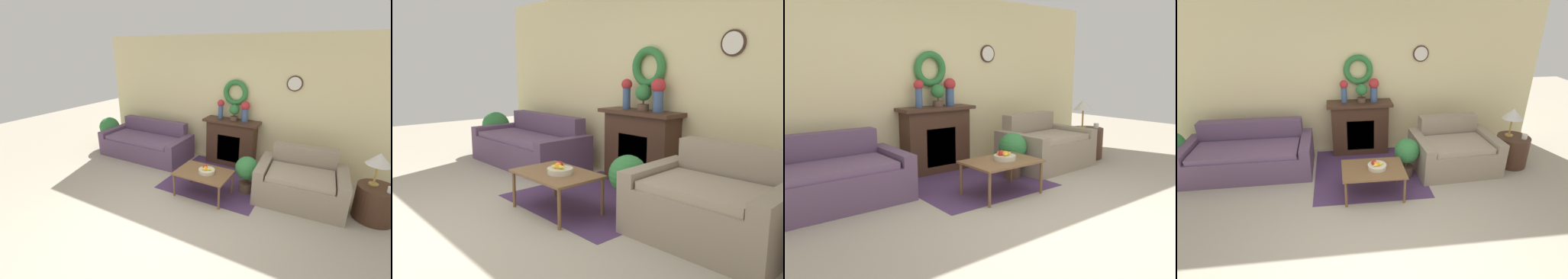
{
  "view_description": "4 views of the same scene",
  "coord_description": "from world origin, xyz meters",
  "views": [
    {
      "loc": [
        1.88,
        -2.39,
        2.44
      ],
      "look_at": [
        -0.23,
        1.41,
        0.9
      ],
      "focal_mm": 24.0,
      "sensor_mm": 36.0,
      "label": 1
    },
    {
      "loc": [
        3.26,
        -1.18,
        1.52
      ],
      "look_at": [
        -0.06,
        1.72,
        0.71
      ],
      "focal_mm": 35.0,
      "sensor_mm": 36.0,
      "label": 2
    },
    {
      "loc": [
        -2.96,
        -2.31,
        1.56
      ],
      "look_at": [
        0.08,
        1.64,
        0.63
      ],
      "focal_mm": 35.0,
      "sensor_mm": 36.0,
      "label": 3
    },
    {
      "loc": [
        -0.42,
        -2.67,
        2.7
      ],
      "look_at": [
        0.11,
        1.68,
        0.67
      ],
      "focal_mm": 28.0,
      "sensor_mm": 36.0,
      "label": 4
    }
  ],
  "objects": [
    {
      "name": "side_table_by_loveseat",
      "position": [
        2.59,
        1.79,
        0.27
      ],
      "size": [
        0.55,
        0.55,
        0.53
      ],
      "color": "#42281C",
      "rests_on": "ground_plane"
    },
    {
      "name": "wall_back",
      "position": [
        0.0,
        2.82,
        1.36
      ],
      "size": [
        6.8,
        0.17,
        2.7
      ],
      "color": "beige",
      "rests_on": "ground_plane"
    },
    {
      "name": "potted_plant_on_mantel",
      "position": [
        0.03,
        2.6,
        1.2
      ],
      "size": [
        0.21,
        0.21,
        0.33
      ],
      "color": "brown",
      "rests_on": "fireplace"
    },
    {
      "name": "table_lamp",
      "position": [
        2.52,
        1.85,
        0.93
      ],
      "size": [
        0.34,
        0.34,
        0.5
      ],
      "color": "#B28E42",
      "rests_on": "side_table_by_loveseat"
    },
    {
      "name": "ground_plane",
      "position": [
        0.0,
        0.0,
        0.0
      ],
      "size": [
        16.0,
        16.0,
        0.0
      ],
      "primitive_type": "plane",
      "color": "#ADA38E"
    },
    {
      "name": "coffee_table",
      "position": [
        0.06,
        1.17,
        0.4
      ],
      "size": [
        0.92,
        0.65,
        0.44
      ],
      "color": "brown",
      "rests_on": "ground_plane"
    },
    {
      "name": "vase_on_mantel_right",
      "position": [
        0.25,
        2.62,
        1.25
      ],
      "size": [
        0.18,
        0.18,
        0.42
      ],
      "color": "#3D5684",
      "rests_on": "fireplace"
    },
    {
      "name": "loveseat_right",
      "position": [
        1.53,
        1.82,
        0.31
      ],
      "size": [
        1.42,
        1.06,
        0.84
      ],
      "rotation": [
        0.0,
        0.0,
        0.06
      ],
      "color": "gray",
      "rests_on": "ground_plane"
    },
    {
      "name": "floor_rug",
      "position": [
        0.06,
        1.81,
        0.0
      ],
      "size": [
        1.8,
        1.75,
        0.01
      ],
      "color": "#4C335B",
      "rests_on": "ground_plane"
    },
    {
      "name": "couch_left",
      "position": [
        -1.92,
        2.11,
        0.29
      ],
      "size": [
        2.08,
        0.98,
        0.8
      ],
      "rotation": [
        0.0,
        0.0,
        0.01
      ],
      "color": "#604766",
      "rests_on": "ground_plane"
    },
    {
      "name": "fruit_bowl",
      "position": [
        0.11,
        1.18,
        0.48
      ],
      "size": [
        0.28,
        0.28,
        0.12
      ],
      "color": "beige",
      "rests_on": "coffee_table"
    },
    {
      "name": "vase_on_mantel_left",
      "position": [
        -0.29,
        2.62,
        1.24
      ],
      "size": [
        0.15,
        0.15,
        0.4
      ],
      "color": "#3D5684",
      "rests_on": "fireplace"
    },
    {
      "name": "mug",
      "position": [
        2.72,
        1.7,
        0.57
      ],
      "size": [
        0.09,
        0.09,
        0.08
      ],
      "color": "silver",
      "rests_on": "side_table_by_loveseat"
    },
    {
      "name": "fireplace",
      "position": [
        -0.02,
        2.61,
        0.51
      ],
      "size": [
        1.18,
        0.41,
        1.0
      ],
      "color": "#42281C",
      "rests_on": "ground_plane"
    },
    {
      "name": "potted_plant_floor_by_loveseat",
      "position": [
        0.67,
        1.64,
        0.41
      ],
      "size": [
        0.41,
        0.41,
        0.66
      ],
      "color": "brown",
      "rests_on": "ground_plane"
    }
  ]
}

